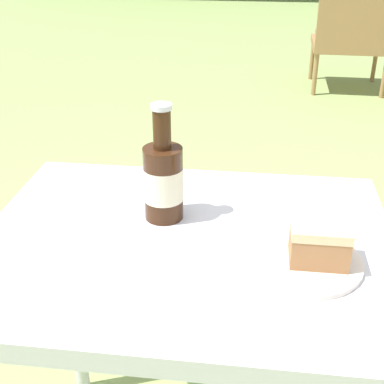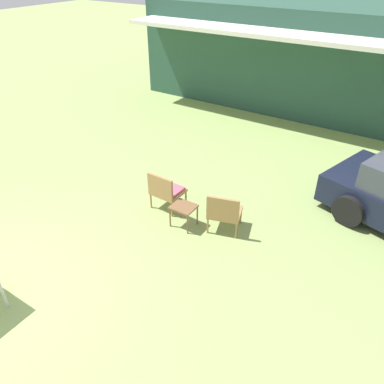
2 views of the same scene
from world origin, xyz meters
TOP-DOWN VIEW (x-y plane):
  - cabin_building at (0.87, 11.57)m, footprint 10.30×5.27m
  - wicker_chair_cushioned at (0.84, 3.65)m, footprint 0.60×0.55m
  - wicker_chair_plain at (2.19, 3.63)m, footprint 0.72×0.69m
  - garden_side_table at (1.47, 3.36)m, footprint 0.45×0.39m

SIDE VIEW (x-z plane):
  - garden_side_table at x=1.47m, z-range 0.16..0.61m
  - wicker_chair_cushioned at x=0.84m, z-range 0.03..0.86m
  - wicker_chair_plain at x=2.19m, z-range 0.03..0.86m
  - cabin_building at x=0.87m, z-range 0.01..3.15m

